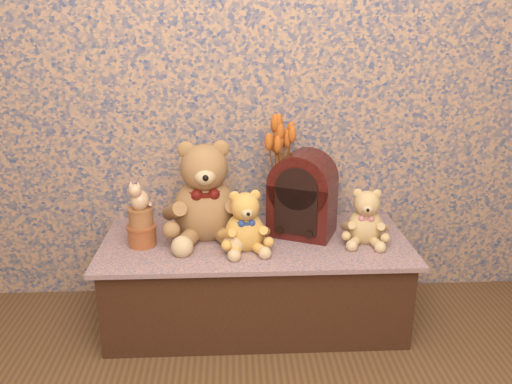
% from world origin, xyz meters
% --- Properties ---
extents(display_shelf, '(1.34, 0.61, 0.40)m').
position_xyz_m(display_shelf, '(0.00, 1.21, 0.20)').
color(display_shelf, '#374572').
rests_on(display_shelf, ground).
extents(teddy_large, '(0.41, 0.48, 0.47)m').
position_xyz_m(teddy_large, '(-0.22, 1.27, 0.63)').
color(teddy_large, olive).
rests_on(teddy_large, display_shelf).
extents(teddy_medium, '(0.25, 0.29, 0.28)m').
position_xyz_m(teddy_medium, '(-0.05, 1.13, 0.54)').
color(teddy_medium, gold).
rests_on(teddy_medium, display_shelf).
extents(teddy_small, '(0.24, 0.28, 0.26)m').
position_xyz_m(teddy_small, '(0.48, 1.17, 0.53)').
color(teddy_small, tan).
rests_on(teddy_small, display_shelf).
extents(cathedral_radio, '(0.33, 0.29, 0.38)m').
position_xyz_m(cathedral_radio, '(0.21, 1.27, 0.59)').
color(cathedral_radio, '#360D09').
rests_on(cathedral_radio, display_shelf).
extents(ceramic_vase, '(0.12, 0.12, 0.20)m').
position_xyz_m(ceramic_vase, '(0.12, 1.34, 0.50)').
color(ceramic_vase, tan).
rests_on(ceramic_vase, display_shelf).
extents(dried_stalks, '(0.28, 0.28, 0.46)m').
position_xyz_m(dried_stalks, '(0.12, 1.34, 0.82)').
color(dried_stalks, '#CA6120').
rests_on(dried_stalks, ceramic_vase).
extents(biscuit_tin_lower, '(0.16, 0.16, 0.09)m').
position_xyz_m(biscuit_tin_lower, '(-0.49, 1.18, 0.44)').
color(biscuit_tin_lower, '#AF7633').
rests_on(biscuit_tin_lower, display_shelf).
extents(biscuit_tin_upper, '(0.13, 0.13, 0.08)m').
position_xyz_m(biscuit_tin_upper, '(-0.49, 1.18, 0.53)').
color(biscuit_tin_upper, tan).
rests_on(biscuit_tin_upper, biscuit_tin_lower).
extents(cat_figurine, '(0.12, 0.13, 0.13)m').
position_xyz_m(cat_figurine, '(-0.49, 1.18, 0.63)').
color(cat_figurine, silver).
rests_on(cat_figurine, biscuit_tin_upper).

